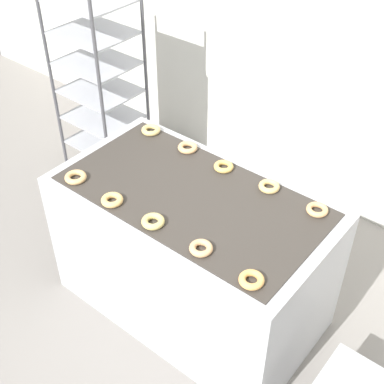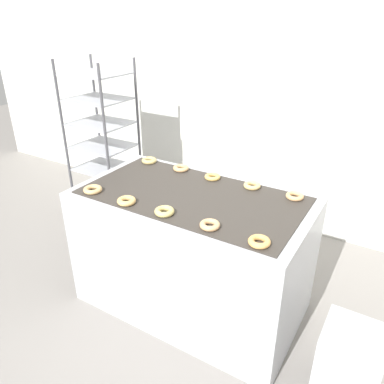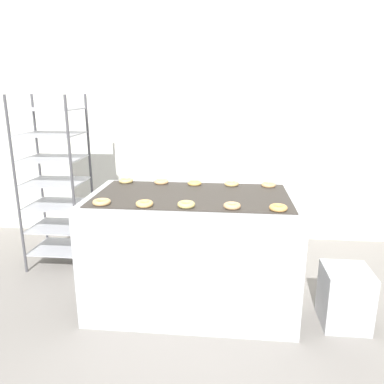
% 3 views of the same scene
% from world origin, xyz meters
% --- Properties ---
extents(ground_plane, '(14.00, 14.00, 0.00)m').
position_xyz_m(ground_plane, '(0.00, 0.00, 0.00)').
color(ground_plane, gray).
extents(wall_back, '(8.00, 0.05, 2.80)m').
position_xyz_m(wall_back, '(0.00, 2.12, 1.40)').
color(wall_back, silver).
rests_on(wall_back, ground_plane).
extents(fryer_machine, '(1.52, 0.84, 0.89)m').
position_xyz_m(fryer_machine, '(0.00, 0.67, 0.44)').
color(fryer_machine, '#B7BABF').
rests_on(fryer_machine, ground_plane).
extents(baking_rack_cart, '(0.54, 0.46, 1.59)m').
position_xyz_m(baking_rack_cart, '(-1.32, 1.25, 0.81)').
color(baking_rack_cart, '#4C4C51').
rests_on(baking_rack_cart, ground_plane).
extents(glaze_bin, '(0.32, 0.33, 0.42)m').
position_xyz_m(glaze_bin, '(1.11, 0.51, 0.21)').
color(glaze_bin, '#B7BABF').
rests_on(glaze_bin, ground_plane).
extents(donut_near_leftmost, '(0.12, 0.12, 0.03)m').
position_xyz_m(donut_near_leftmost, '(-0.58, 0.37, 0.90)').
color(donut_near_leftmost, '#DCAE6E').
rests_on(donut_near_leftmost, fryer_machine).
extents(donut_near_left, '(0.12, 0.12, 0.03)m').
position_xyz_m(donut_near_left, '(-0.28, 0.36, 0.91)').
color(donut_near_left, '#E2B167').
rests_on(donut_near_left, fryer_machine).
extents(donut_near_center, '(0.12, 0.12, 0.03)m').
position_xyz_m(donut_near_center, '(-0.01, 0.37, 0.91)').
color(donut_near_center, '#D4BE6C').
rests_on(donut_near_center, fryer_machine).
extents(donut_near_right, '(0.11, 0.11, 0.03)m').
position_xyz_m(donut_near_right, '(0.29, 0.38, 0.90)').
color(donut_near_right, tan).
rests_on(donut_near_right, fryer_machine).
extents(donut_near_rightmost, '(0.12, 0.12, 0.03)m').
position_xyz_m(donut_near_rightmost, '(0.58, 0.36, 0.91)').
color(donut_near_rightmost, '#ECAA5A').
rests_on(donut_near_rightmost, fryer_machine).
extents(donut_far_leftmost, '(0.12, 0.12, 0.03)m').
position_xyz_m(donut_far_leftmost, '(-0.58, 0.98, 0.90)').
color(donut_far_leftmost, '#D7BA6E').
rests_on(donut_far_leftmost, fryer_machine).
extents(donut_far_left, '(0.12, 0.12, 0.03)m').
position_xyz_m(donut_far_left, '(-0.28, 0.98, 0.90)').
color(donut_far_left, '#E0AA6F').
rests_on(donut_far_left, fryer_machine).
extents(donut_far_center, '(0.11, 0.11, 0.03)m').
position_xyz_m(donut_far_center, '(-0.01, 0.96, 0.90)').
color(donut_far_center, '#E8B85D').
rests_on(donut_far_center, fryer_machine).
extents(donut_far_right, '(0.11, 0.11, 0.03)m').
position_xyz_m(donut_far_right, '(0.29, 0.97, 0.90)').
color(donut_far_right, '#E7BE71').
rests_on(donut_far_right, fryer_machine).
extents(donut_far_rightmost, '(0.11, 0.11, 0.03)m').
position_xyz_m(donut_far_rightmost, '(0.58, 0.96, 0.90)').
color(donut_far_rightmost, '#E2A96D').
rests_on(donut_far_rightmost, fryer_machine).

